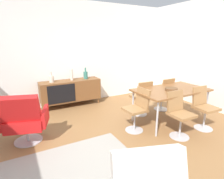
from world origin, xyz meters
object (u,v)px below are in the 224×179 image
Objects in this scene: dining_table at (171,91)px; vase_ceramic_small at (72,75)px; dining_chair_back_left at (142,97)px; dining_chair_near_window at (137,108)px; dining_chair_back_right at (164,93)px; vase_cobalt at (86,75)px; wooden_bowl_on_table at (171,89)px; dining_chair_front_right at (203,106)px; lounge_chair_red at (24,119)px; vase_sculptural_dark at (51,79)px; dining_chair_front_left at (179,113)px; sideboard at (71,90)px.

vase_ceramic_small is at bearing 128.31° from dining_table.
dining_chair_back_left is (1.24, -1.46, -0.40)m from vase_ceramic_small.
vase_ceramic_small is 2.18m from dining_chair_near_window.
vase_cobalt is at bearing 136.73° from dining_chair_back_right.
wooden_bowl_on_table is 0.71m from dining_chair_front_right.
dining_chair_back_right is at bearing 24.22° from dining_chair_near_window.
dining_chair_near_window is 1.00× the size of dining_chair_back_left.
lounge_chair_red reaches higher than wooden_bowl_on_table.
vase_sculptural_dark reaches higher than wooden_bowl_on_table.
lounge_chair_red is (-3.24, 1.08, -0.00)m from dining_chair_front_right.
vase_cobalt reaches higher than dining_chair_front_left.
vase_sculptural_dark is 0.32× the size of dining_chair_back_left.
dining_chair_front_right is (0.44, -0.47, -0.30)m from wooden_bowl_on_table.
sideboard is 2.47m from dining_chair_back_right.
dining_chair_back_left is (1.77, -1.46, -0.34)m from vase_sculptural_dark.
vase_ceramic_small is at bearing -0.00° from vase_sculptural_dark.
dining_chair_back_right is 0.90× the size of lounge_chair_red.
vase_ceramic_small is 2.58m from dining_table.
dining_chair_back_right and dining_chair_front_right have the same top height.
dining_chair_back_left is at bearing 122.32° from dining_table.
dining_chair_front_right is at bearing -47.00° from wooden_bowl_on_table.
vase_ceramic_small is 2.89m from dining_chair_front_left.
vase_cobalt is at bearing 98.78° from dining_chair_near_window.
vase_sculptural_dark is 2.39m from dining_chair_near_window.
dining_chair_front_left is at bearing -122.04° from dining_chair_back_right.
dining_chair_front_left is at bearing -71.71° from vase_cobalt.
vase_sculptural_dark is 0.53m from vase_ceramic_small.
dining_chair_back_right is at bearing -0.01° from dining_chair_back_left.
dining_chair_front_right is (2.48, -2.58, -0.34)m from vase_sculptural_dark.
sideboard is at bearing -0.23° from vase_sculptural_dark.
dining_chair_back_left is 1.32m from dining_chair_front_right.
vase_cobalt is 2.29m from lounge_chair_red.
sideboard is 0.59m from vase_cobalt.
dining_chair_back_right is 1.36m from dining_chair_near_window.
dining_chair_back_right is 1.12m from dining_chair_front_right.
vase_sculptural_dark is at bearing 149.45° from dining_chair_back_right.
vase_ceramic_small is 1.96m from dining_chair_back_left.
vase_sculptural_dark is at bearing 134.05° from wooden_bowl_on_table.
vase_sculptural_dark is at bearing 62.95° from lounge_chair_red.
dining_table is 2.95m from lounge_chair_red.
vase_cobalt is 0.33× the size of lounge_chair_red.
sideboard is at bearing 127.80° from dining_chair_front_right.
sideboard is 2.15m from dining_chair_near_window.
dining_chair_back_left is (-0.35, 0.56, -0.23)m from dining_table.
vase_cobalt is 2.35m from dining_table.
dining_chair_near_window and dining_chair_back_left have the same top height.
dining_table is 0.70m from dining_chair_back_right.
dining_chair_near_window is 0.90× the size of lounge_chair_red.
vase_ceramic_small reaches higher than dining_chair_front_right.
vase_sculptural_dark is 1.72m from lounge_chair_red.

